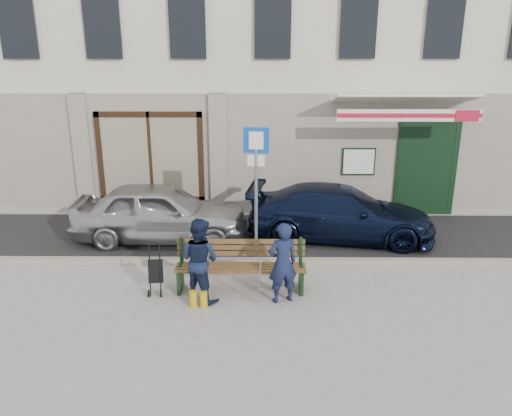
{
  "coord_description": "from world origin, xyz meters",
  "views": [
    {
      "loc": [
        -0.28,
        -8.06,
        4.3
      ],
      "look_at": [
        -0.38,
        1.6,
        1.2
      ],
      "focal_mm": 35.0,
      "sensor_mm": 36.0,
      "label": 1
    }
  ],
  "objects_px": {
    "car_navy": "(341,213)",
    "man": "(282,263)",
    "bench": "(238,267)",
    "stroller": "(156,272)",
    "woman": "(200,260)",
    "car_silver": "(160,212)",
    "parking_sign": "(256,172)"
  },
  "relations": [
    {
      "from": "parking_sign",
      "to": "man",
      "type": "relative_size",
      "value": 1.91
    },
    {
      "from": "bench",
      "to": "man",
      "type": "bearing_deg",
      "value": -28.7
    },
    {
      "from": "parking_sign",
      "to": "stroller",
      "type": "height_order",
      "value": "parking_sign"
    },
    {
      "from": "woman",
      "to": "stroller",
      "type": "height_order",
      "value": "woman"
    },
    {
      "from": "car_navy",
      "to": "woman",
      "type": "bearing_deg",
      "value": 144.12
    },
    {
      "from": "bench",
      "to": "car_silver",
      "type": "bearing_deg",
      "value": 127.04
    },
    {
      "from": "bench",
      "to": "stroller",
      "type": "xyz_separation_m",
      "value": [
        -1.5,
        -0.13,
        -0.06
      ]
    },
    {
      "from": "parking_sign",
      "to": "car_navy",
      "type": "bearing_deg",
      "value": 35.61
    },
    {
      "from": "stroller",
      "to": "car_silver",
      "type": "bearing_deg",
      "value": 91.41
    },
    {
      "from": "stroller",
      "to": "man",
      "type": "bearing_deg",
      "value": -14.99
    },
    {
      "from": "parking_sign",
      "to": "man",
      "type": "distance_m",
      "value": 2.3
    },
    {
      "from": "bench",
      "to": "car_navy",
      "type": "bearing_deg",
      "value": 49.59
    },
    {
      "from": "man",
      "to": "parking_sign",
      "type": "bearing_deg",
      "value": -94.93
    },
    {
      "from": "man",
      "to": "stroller",
      "type": "distance_m",
      "value": 2.34
    },
    {
      "from": "man",
      "to": "woman",
      "type": "bearing_deg",
      "value": -21.33
    },
    {
      "from": "car_navy",
      "to": "man",
      "type": "bearing_deg",
      "value": 162.46
    },
    {
      "from": "bench",
      "to": "man",
      "type": "xyz_separation_m",
      "value": [
        0.8,
        -0.44,
        0.28
      ]
    },
    {
      "from": "car_navy",
      "to": "parking_sign",
      "type": "relative_size",
      "value": 1.54
    },
    {
      "from": "parking_sign",
      "to": "woman",
      "type": "relative_size",
      "value": 1.83
    },
    {
      "from": "car_navy",
      "to": "stroller",
      "type": "bearing_deg",
      "value": 134.56
    },
    {
      "from": "parking_sign",
      "to": "man",
      "type": "xyz_separation_m",
      "value": [
        0.48,
        -1.93,
        -1.16
      ]
    },
    {
      "from": "man",
      "to": "woman",
      "type": "xyz_separation_m",
      "value": [
        -1.45,
        0.06,
        0.03
      ]
    },
    {
      "from": "stroller",
      "to": "bench",
      "type": "bearing_deg",
      "value": -2.55
    },
    {
      "from": "car_silver",
      "to": "bench",
      "type": "relative_size",
      "value": 1.67
    },
    {
      "from": "car_silver",
      "to": "car_navy",
      "type": "distance_m",
      "value": 4.2
    },
    {
      "from": "car_silver",
      "to": "stroller",
      "type": "height_order",
      "value": "car_silver"
    },
    {
      "from": "bench",
      "to": "stroller",
      "type": "height_order",
      "value": "bench"
    },
    {
      "from": "bench",
      "to": "woman",
      "type": "height_order",
      "value": "woman"
    },
    {
      "from": "woman",
      "to": "stroller",
      "type": "xyz_separation_m",
      "value": [
        -0.85,
        0.25,
        -0.36
      ]
    },
    {
      "from": "man",
      "to": "woman",
      "type": "relative_size",
      "value": 0.96
    },
    {
      "from": "car_navy",
      "to": "stroller",
      "type": "xyz_separation_m",
      "value": [
        -3.79,
        -2.81,
        -0.23
      ]
    },
    {
      "from": "car_silver",
      "to": "car_navy",
      "type": "height_order",
      "value": "car_silver"
    }
  ]
}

